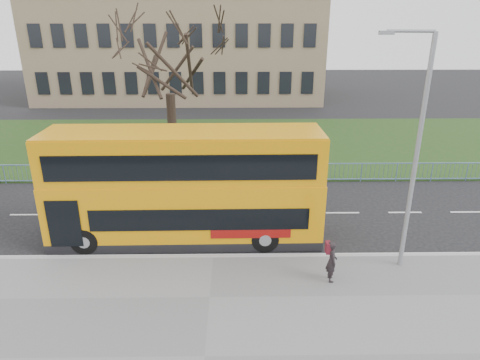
# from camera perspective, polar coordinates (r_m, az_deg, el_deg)

# --- Properties ---
(ground) EXTENTS (120.00, 120.00, 0.00)m
(ground) POSITION_cam_1_polar(r_m,az_deg,el_deg) (18.21, -3.37, -7.89)
(ground) COLOR black
(ground) RESTS_ON ground
(pavement) EXTENTS (80.00, 10.50, 0.12)m
(pavement) POSITION_cam_1_polar(r_m,az_deg,el_deg) (12.69, -4.73, -22.56)
(pavement) COLOR slate
(pavement) RESTS_ON ground
(kerb) EXTENTS (80.00, 0.20, 0.14)m
(kerb) POSITION_cam_1_polar(r_m,az_deg,el_deg) (16.83, -3.60, -10.24)
(kerb) COLOR #9A9A9D
(kerb) RESTS_ON ground
(grass_verge) EXTENTS (80.00, 15.40, 0.08)m
(grass_verge) POSITION_cam_1_polar(r_m,az_deg,el_deg) (31.47, -2.31, 4.89)
(grass_verge) COLOR #1D3915
(grass_verge) RESTS_ON ground
(guard_railing) EXTENTS (40.00, 0.12, 1.10)m
(guard_railing) POSITION_cam_1_polar(r_m,az_deg,el_deg) (23.99, -2.76, 0.93)
(guard_railing) COLOR #688AB9
(guard_railing) RESTS_ON ground
(bare_tree) EXTENTS (7.22, 7.22, 10.32)m
(bare_tree) POSITION_cam_1_polar(r_m,az_deg,el_deg) (26.44, -9.39, 13.06)
(bare_tree) COLOR black
(bare_tree) RESTS_ON grass_verge
(civic_building) EXTENTS (30.00, 15.00, 14.00)m
(civic_building) POSITION_cam_1_polar(r_m,az_deg,el_deg) (51.28, -7.76, 18.89)
(civic_building) COLOR #887656
(civic_building) RESTS_ON ground
(yellow_bus) EXTENTS (10.98, 2.72, 4.59)m
(yellow_bus) POSITION_cam_1_polar(r_m,az_deg,el_deg) (17.38, -7.33, -0.50)
(yellow_bus) COLOR orange
(yellow_bus) RESTS_ON ground
(pedestrian) EXTENTS (0.37, 0.56, 1.52)m
(pedestrian) POSITION_cam_1_polar(r_m,az_deg,el_deg) (15.35, 12.12, -10.53)
(pedestrian) COLOR black
(pedestrian) RESTS_ON pavement
(street_lamp) EXTENTS (1.75, 0.46, 8.29)m
(street_lamp) POSITION_cam_1_polar(r_m,az_deg,el_deg) (15.54, 22.24, 4.03)
(street_lamp) COLOR gray
(street_lamp) RESTS_ON pavement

